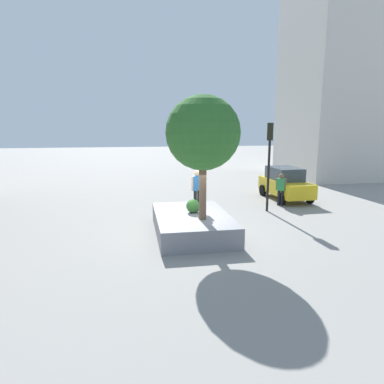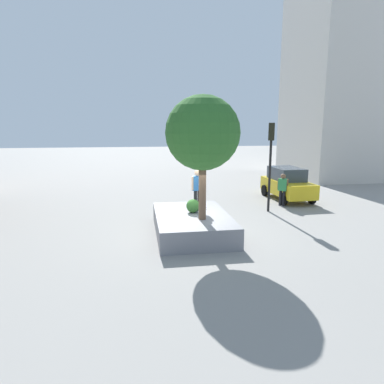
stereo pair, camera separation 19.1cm
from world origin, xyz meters
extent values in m
plane|color=gray|center=(0.00, 0.00, 0.00)|extent=(120.00, 120.00, 0.00)
cube|color=gray|center=(-0.25, -0.07, 0.40)|extent=(4.63, 2.89, 0.79)
cylinder|color=brown|center=(0.55, 0.20, 2.03)|extent=(0.28, 0.28, 2.47)
sphere|color=#2D6628|center=(0.55, 0.20, 4.02)|extent=(2.73, 2.73, 2.73)
sphere|color=#3D7A33|center=(-0.48, 0.01, 1.07)|extent=(0.55, 0.55, 0.55)
cube|color=black|center=(-0.90, 0.26, 0.86)|extent=(0.54, 0.81, 0.02)
sphere|color=beige|center=(-1.09, 0.45, 0.82)|extent=(0.06, 0.06, 0.06)
sphere|color=beige|center=(-0.94, 0.52, 0.82)|extent=(0.06, 0.06, 0.06)
sphere|color=beige|center=(-0.86, -0.01, 0.82)|extent=(0.06, 0.06, 0.06)
sphere|color=beige|center=(-0.71, 0.07, 0.82)|extent=(0.06, 0.06, 0.06)
cylinder|color=black|center=(-0.86, 0.17, 1.25)|extent=(0.14, 0.14, 0.77)
cylinder|color=black|center=(-0.93, 0.34, 1.25)|extent=(0.14, 0.14, 0.77)
cube|color=#2D6BB2|center=(-0.90, 0.26, 1.93)|extent=(0.34, 0.47, 0.60)
cylinder|color=#D8AD8C|center=(-0.81, 0.05, 1.95)|extent=(0.09, 0.09, 0.57)
cylinder|color=#D8AD8C|center=(-0.99, 0.47, 1.95)|extent=(0.09, 0.09, 0.57)
sphere|color=#D8AD8C|center=(-0.90, 0.26, 2.36)|extent=(0.25, 0.25, 0.25)
cube|color=gold|center=(-5.68, 6.46, 0.75)|extent=(4.10, 1.83, 0.81)
cube|color=#38424C|center=(-5.88, 6.45, 1.52)|extent=(2.31, 1.57, 0.73)
cylinder|color=black|center=(-4.41, 7.35, 0.34)|extent=(0.69, 0.22, 0.69)
cylinder|color=black|center=(-4.36, 5.65, 0.34)|extent=(0.69, 0.22, 0.69)
cylinder|color=black|center=(-7.00, 7.26, 0.34)|extent=(0.69, 0.22, 0.69)
cylinder|color=black|center=(-6.94, 5.57, 0.34)|extent=(0.69, 0.22, 0.69)
cylinder|color=black|center=(-3.19, 4.32, 1.79)|extent=(0.12, 0.12, 3.57)
cube|color=black|center=(-3.19, 4.32, 4.00)|extent=(0.34, 0.36, 0.85)
sphere|color=red|center=(-3.32, 4.39, 4.24)|extent=(0.14, 0.14, 0.14)
sphere|color=gold|center=(-3.32, 4.39, 3.96)|extent=(0.14, 0.14, 0.14)
sphere|color=green|center=(-3.32, 4.39, 3.68)|extent=(0.14, 0.14, 0.14)
cylinder|color=black|center=(-4.31, 5.45, 0.42)|extent=(0.15, 0.15, 0.83)
cylinder|color=black|center=(-4.17, 5.58, 0.42)|extent=(0.15, 0.15, 0.83)
cube|color=#338C4C|center=(-4.24, 5.52, 1.16)|extent=(0.48, 0.47, 0.65)
cylinder|color=brown|center=(-4.42, 5.34, 1.18)|extent=(0.10, 0.10, 0.62)
cylinder|color=brown|center=(-4.06, 5.69, 1.18)|extent=(0.10, 0.10, 0.62)
sphere|color=brown|center=(-4.24, 5.52, 1.62)|extent=(0.27, 0.27, 0.27)
cube|color=beige|center=(-14.00, 14.81, 13.08)|extent=(7.99, 7.87, 26.17)
camera|label=1|loc=(12.74, -2.32, 4.25)|focal=31.75mm
camera|label=2|loc=(12.77, -2.13, 4.25)|focal=31.75mm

